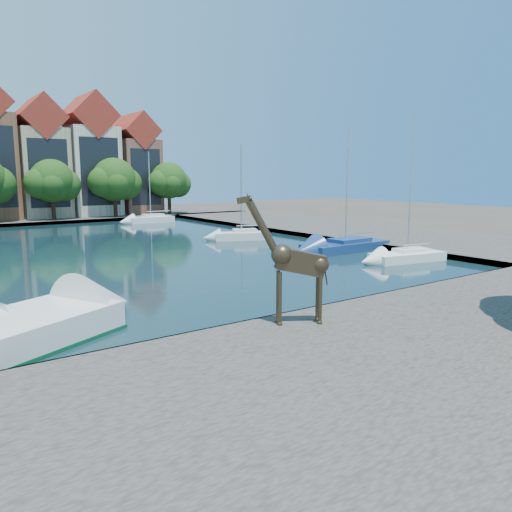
% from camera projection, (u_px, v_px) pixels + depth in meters
% --- Properties ---
extents(ground, '(160.00, 160.00, 0.00)m').
position_uv_depth(ground, '(306.00, 319.00, 21.33)').
color(ground, '#38332B').
rests_on(ground, ground).
extents(water_basin, '(38.00, 50.00, 0.08)m').
position_uv_depth(water_basin, '(112.00, 250.00, 40.61)').
color(water_basin, black).
rests_on(water_basin, ground).
extents(near_quay, '(50.00, 14.00, 0.50)m').
position_uv_depth(near_quay, '(453.00, 363.00, 15.66)').
color(near_quay, '#4C4942').
rests_on(near_quay, ground).
extents(far_quay, '(60.00, 16.00, 0.50)m').
position_uv_depth(far_quay, '(28.00, 219.00, 66.29)').
color(far_quay, '#4C4942').
rests_on(far_quay, ground).
extents(right_quay, '(14.00, 52.00, 0.50)m').
position_uv_depth(right_quay, '(334.00, 228.00, 54.89)').
color(right_quay, '#4C4942').
rests_on(right_quay, ground).
extents(townhouse_east_inner, '(5.94, 9.18, 15.79)m').
position_uv_depth(townhouse_east_inner, '(40.00, 162.00, 66.22)').
color(townhouse_east_inner, tan).
rests_on(townhouse_east_inner, far_quay).
extents(townhouse_east_mid, '(6.43, 9.18, 16.65)m').
position_uv_depth(townhouse_east_mid, '(89.00, 160.00, 69.88)').
color(townhouse_east_mid, beige).
rests_on(townhouse_east_mid, far_quay).
extents(townhouse_east_end, '(5.44, 9.18, 14.43)m').
position_uv_depth(townhouse_east_end, '(134.00, 168.00, 73.76)').
color(townhouse_east_end, brown).
rests_on(townhouse_east_end, far_quay).
extents(far_tree_mid_east, '(7.02, 5.40, 7.52)m').
position_uv_depth(far_tree_mid_east, '(53.00, 182.00, 62.28)').
color(far_tree_mid_east, '#332114').
rests_on(far_tree_mid_east, far_quay).
extents(far_tree_east, '(7.54, 5.80, 7.84)m').
position_uv_depth(far_tree_east, '(115.00, 181.00, 66.85)').
color(far_tree_east, '#332114').
rests_on(far_tree_east, far_quay).
extents(far_tree_far_east, '(6.76, 5.20, 7.36)m').
position_uv_depth(far_tree_far_east, '(169.00, 182.00, 71.45)').
color(far_tree_far_east, '#332114').
rests_on(far_tree_far_east, far_quay).
extents(giraffe_statue, '(3.14, 1.95, 4.87)m').
position_uv_depth(giraffe_statue, '(294.00, 261.00, 18.69)').
color(giraffe_statue, '#392D1C').
rests_on(giraffe_statue, near_quay).
extents(sailboat_right_a, '(5.74, 2.90, 10.02)m').
position_uv_depth(sailboat_right_a, '(407.00, 254.00, 34.98)').
color(sailboat_right_a, white).
rests_on(sailboat_right_a, water_basin).
extents(sailboat_right_b, '(7.67, 2.81, 9.75)m').
position_uv_depth(sailboat_right_b, '(345.00, 244.00, 39.80)').
color(sailboat_right_b, navy).
rests_on(sailboat_right_b, water_basin).
extents(sailboat_right_c, '(5.31, 3.59, 8.73)m').
position_uv_depth(sailboat_right_c, '(242.00, 234.00, 46.47)').
color(sailboat_right_c, silver).
rests_on(sailboat_right_c, water_basin).
extents(sailboat_right_d, '(5.75, 2.06, 8.82)m').
position_uv_depth(sailboat_right_d, '(151.00, 218.00, 63.05)').
color(sailboat_right_d, white).
rests_on(sailboat_right_d, water_basin).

